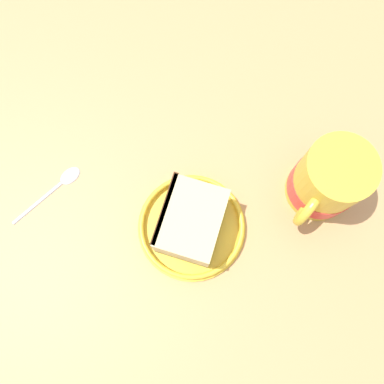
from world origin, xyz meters
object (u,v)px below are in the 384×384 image
Objects in this scene: tea_mug at (326,182)px; cake_slice at (189,221)px; small_plate at (192,226)px; teaspoon at (60,183)px.

cake_slice is at bearing 105.60° from tea_mug.
tea_mug reaches higher than cake_slice.
tea_mug is (4.78, -16.58, 4.05)cm from small_plate.
teaspoon is (5.99, 17.66, -0.42)cm from small_plate.
cake_slice reaches higher than teaspoon.
tea_mug is at bearing -73.91° from small_plate.
teaspoon is at bearing 71.25° from cake_slice.
tea_mug is 34.55cm from teaspoon.
teaspoon is at bearing 87.98° from tea_mug.
small_plate is at bearing -108.73° from teaspoon.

